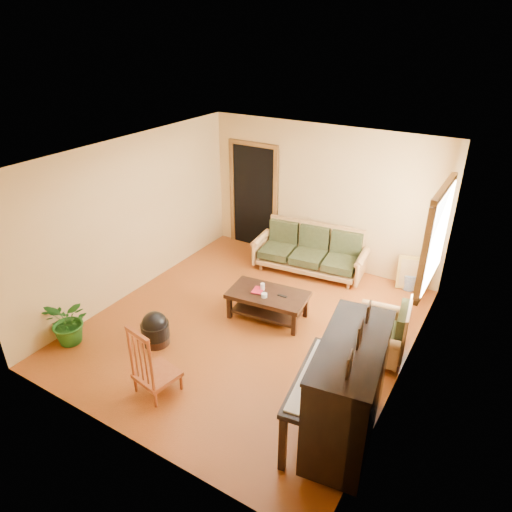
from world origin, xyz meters
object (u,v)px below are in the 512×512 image
Objects in this scene: sofa at (309,251)px; footstool at (156,332)px; red_chair at (155,359)px; coffee_table at (268,305)px; potted_plant at (69,322)px; ceramic_crock at (409,282)px; piano at (348,393)px; armchair at (379,328)px.

sofa is 3.21m from footstool.
red_chair is (-0.29, -3.75, 0.07)m from sofa.
potted_plant reaches higher than coffee_table.
red_chair reaches higher than sofa.
ceramic_crock is at bearing 4.75° from sofa.
piano reaches higher than footstool.
armchair is 3.13× the size of ceramic_crock.
piano is at bearing 22.61° from red_chair.
coffee_table is 2.99× the size of footstool.
coffee_table is 4.44× the size of ceramic_crock.
red_chair is 1.72m from potted_plant.
coffee_table reaches higher than footstool.
sofa is at bearing 92.87° from coffee_table.
sofa is 4.99× the size of footstool.
sofa is 2.36× the size of armchair.
armchair is 0.57× the size of piano.
armchair is at bearing 55.40° from red_chair.
red_chair reaches higher than armchair.
red_chair is (-0.37, -2.10, 0.28)m from coffee_table.
piano is 3.99m from potted_plant.
potted_plant is at bearing 177.67° from piano.
potted_plant is (-1.04, -0.61, 0.17)m from footstool.
sofa is at bearing 95.73° from red_chair.
sofa is 1.67m from coffee_table.
ceramic_crock is at bearing 73.67° from red_chair.
red_chair is (-2.25, -0.50, -0.16)m from piano.
ceramic_crock is at bearing 85.01° from piano.
potted_plant is (-3.82, -2.04, -0.07)m from armchair.
sofa is 2.44m from armchair.
piano reaches higher than potted_plant.
armchair is (1.81, -1.63, -0.01)m from sofa.
piano is at bearing -65.49° from sofa.
footstool is 1.02m from red_chair.
red_chair is at bearing -46.18° from footstool.
coffee_table is 1.21× the size of red_chair.
footstool is at bearing -161.50° from armchair.
armchair is (1.73, 0.03, 0.21)m from coffee_table.
red_chair is at bearing -100.95° from sofa.
armchair is 4.33m from potted_plant.
red_chair is at bearing -116.48° from ceramic_crock.
coffee_table is 0.81× the size of piano.
footstool is at bearing 143.96° from red_chair.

